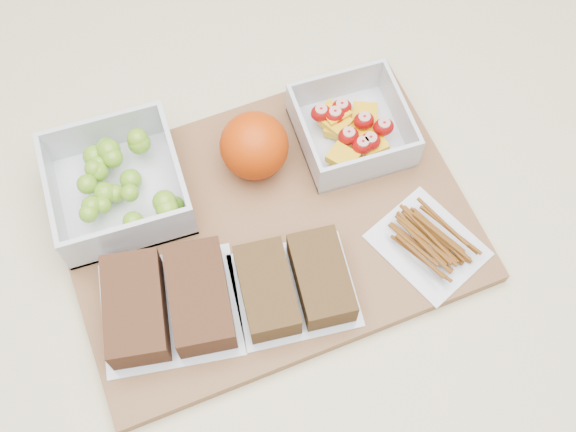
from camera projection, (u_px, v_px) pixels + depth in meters
name	position (u px, v px, depth m)	size (l,w,h in m)	color
ground	(290.00, 406.00, 1.59)	(4.00, 4.00, 0.00)	gray
counter	(291.00, 352.00, 1.18)	(1.20, 0.90, 0.90)	beige
cutting_board	(267.00, 226.00, 0.78)	(0.42, 0.30, 0.02)	brown
grape_container	(119.00, 183.00, 0.76)	(0.14, 0.14, 0.06)	silver
fruit_container	(352.00, 129.00, 0.80)	(0.12, 0.12, 0.05)	silver
orange	(254.00, 146.00, 0.77)	(0.07, 0.07, 0.07)	#CF3C04
sandwich_bag_left	(168.00, 303.00, 0.71)	(0.15, 0.14, 0.04)	silver
sandwich_bag_center	(294.00, 284.00, 0.72)	(0.13, 0.12, 0.04)	silver
pretzel_bag	(430.00, 241.00, 0.75)	(0.12, 0.13, 0.02)	silver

